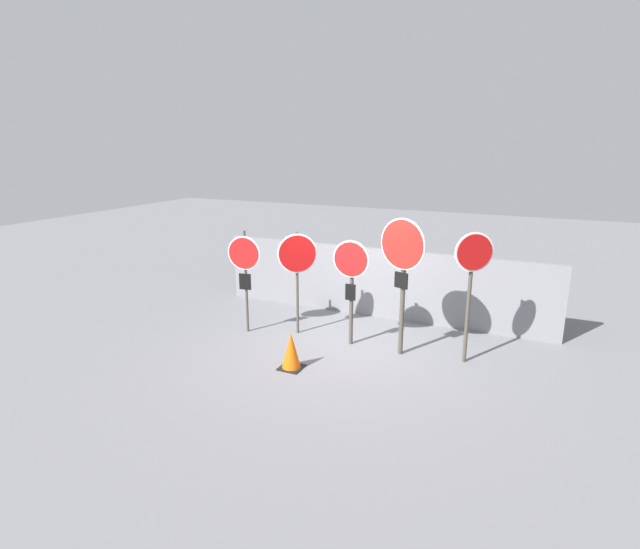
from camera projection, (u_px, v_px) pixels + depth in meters
name	position (u px, v px, depth m)	size (l,w,h in m)	color
ground_plane	(346.00, 347.00, 9.57)	(40.00, 40.00, 0.00)	slate
fence_back	(379.00, 283.00, 11.06)	(7.54, 0.12, 1.55)	slate
stop_sign_0	(244.00, 261.00, 9.94)	(0.68, 0.16, 2.11)	#474238
stop_sign_1	(297.00, 259.00, 9.84)	(0.67, 0.46, 2.11)	#474238
stop_sign_2	(351.00, 272.00, 9.31)	(0.70, 0.14, 2.06)	#474238
stop_sign_3	(403.00, 260.00, 8.77)	(0.88, 0.33, 2.54)	#474238
stop_sign_4	(472.00, 269.00, 8.45)	(0.58, 0.39, 2.36)	#474238
traffic_cone_0	(291.00, 351.00, 8.58)	(0.39, 0.39, 0.66)	black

